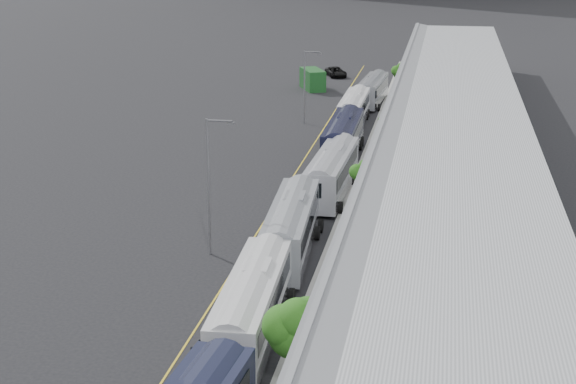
% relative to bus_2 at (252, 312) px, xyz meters
% --- Properties ---
extents(sidewalk, '(10.00, 170.00, 0.12)m').
position_rel_bus_2_xyz_m(sidewalk, '(7.00, 21.33, -1.60)').
color(sidewalk, gray).
rests_on(sidewalk, ground).
extents(lane_line, '(0.12, 160.00, 0.02)m').
position_rel_bus_2_xyz_m(lane_line, '(-3.50, 21.33, -1.65)').
color(lane_line, gold).
rests_on(lane_line, ground).
extents(depot, '(12.45, 160.40, 7.20)m').
position_rel_bus_2_xyz_m(depot, '(10.99, 21.33, 1.85)').
color(depot, gray).
rests_on(depot, ground).
extents(bus_2, '(3.34, 13.59, 3.94)m').
position_rel_bus_2_xyz_m(bus_2, '(0.00, 0.00, 0.00)').
color(bus_2, silver).
rests_on(bus_2, ground).
extents(bus_3, '(3.56, 13.83, 4.00)m').
position_rel_bus_2_xyz_m(bus_3, '(-0.16, 13.29, 0.03)').
color(bus_3, gray).
rests_on(bus_3, ground).
extents(bus_4, '(3.14, 13.68, 3.98)m').
position_rel_bus_2_xyz_m(bus_4, '(0.79, 28.02, 0.02)').
color(bus_4, '#999AA2').
rests_on(bus_4, ground).
extents(bus_5, '(3.09, 13.99, 4.08)m').
position_rel_bus_2_xyz_m(bus_5, '(0.23, 40.77, 0.06)').
color(bus_5, black).
rests_on(bus_5, ground).
extents(bus_6, '(2.81, 12.54, 3.66)m').
position_rel_bus_2_xyz_m(bus_6, '(-0.35, 56.21, -0.12)').
color(bus_6, white).
rests_on(bus_6, ground).
extents(bus_7, '(3.21, 12.39, 3.58)m').
position_rel_bus_2_xyz_m(bus_7, '(0.67, 69.08, -0.15)').
color(bus_7, slate).
rests_on(bus_7, ground).
extents(tree_1, '(2.84, 2.84, 5.29)m').
position_rel_bus_2_xyz_m(tree_1, '(3.38, -5.52, 2.19)').
color(tree_1, black).
rests_on(tree_1, ground).
extents(tree_2, '(1.60, 1.60, 4.62)m').
position_rel_bus_2_xyz_m(tree_2, '(4.00, 22.23, 2.10)').
color(tree_2, black).
rests_on(tree_2, ground).
extents(tree_3, '(1.13, 1.13, 3.50)m').
position_rel_bus_2_xyz_m(tree_3, '(4.23, 45.19, 1.18)').
color(tree_3, black).
rests_on(tree_3, ground).
extents(tree_4, '(1.78, 1.78, 4.59)m').
position_rel_bus_2_xyz_m(tree_4, '(3.91, 73.44, 2.00)').
color(tree_4, black).
rests_on(tree_4, ground).
extents(street_lamp_near, '(2.04, 0.22, 9.77)m').
position_rel_bus_2_xyz_m(street_lamp_near, '(-5.66, 12.53, 3.92)').
color(street_lamp_near, '#59595E').
rests_on(street_lamp_near, ground).
extents(street_lamp_far, '(2.04, 0.22, 8.49)m').
position_rel_bus_2_xyz_m(street_lamp_far, '(-5.95, 56.01, 3.26)').
color(street_lamp_far, '#59595E').
rests_on(street_lamp_far, ground).
extents(shipping_container, '(4.47, 6.09, 2.85)m').
position_rel_bus_2_xyz_m(shipping_container, '(-8.57, 78.26, -0.24)').
color(shipping_container, '#144319').
rests_on(shipping_container, ground).
extents(suv, '(4.25, 5.76, 1.45)m').
position_rel_bus_2_xyz_m(suv, '(-6.71, 89.80, -0.94)').
color(suv, black).
rests_on(suv, ground).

